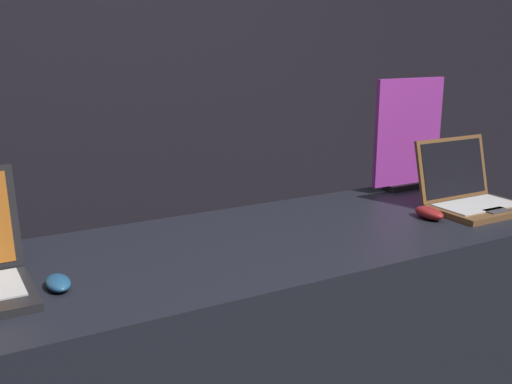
# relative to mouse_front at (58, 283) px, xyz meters

# --- Properties ---
(wall_back) EXTENTS (8.00, 0.05, 2.80)m
(wall_back) POSITION_rel_mouse_front_xyz_m (0.60, 1.72, 0.46)
(wall_back) COLOR black
(wall_back) RESTS_ON ground_plane
(display_counter) EXTENTS (2.14, 0.70, 0.92)m
(display_counter) POSITION_rel_mouse_front_xyz_m (0.60, 0.08, -0.48)
(display_counter) COLOR black
(display_counter) RESTS_ON ground_plane
(mouse_front) EXTENTS (0.06, 0.10, 0.03)m
(mouse_front) POSITION_rel_mouse_front_xyz_m (0.00, 0.00, 0.00)
(mouse_front) COLOR navy
(mouse_front) RESTS_ON display_counter
(laptop_back) EXTENTS (0.33, 0.29, 0.24)m
(laptop_back) POSITION_rel_mouse_front_xyz_m (1.43, 0.01, 0.04)
(laptop_back) COLOR brown
(laptop_back) RESTS_ON display_counter
(mouse_back) EXTENTS (0.06, 0.12, 0.04)m
(mouse_back) POSITION_rel_mouse_front_xyz_m (1.21, -0.01, 0.00)
(mouse_back) COLOR maroon
(mouse_back) RESTS_ON display_counter
(promo_stand_back) EXTENTS (0.33, 0.07, 0.44)m
(promo_stand_back) POSITION_rel_mouse_front_xyz_m (1.43, 0.34, 0.20)
(promo_stand_back) COLOR black
(promo_stand_back) RESTS_ON display_counter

